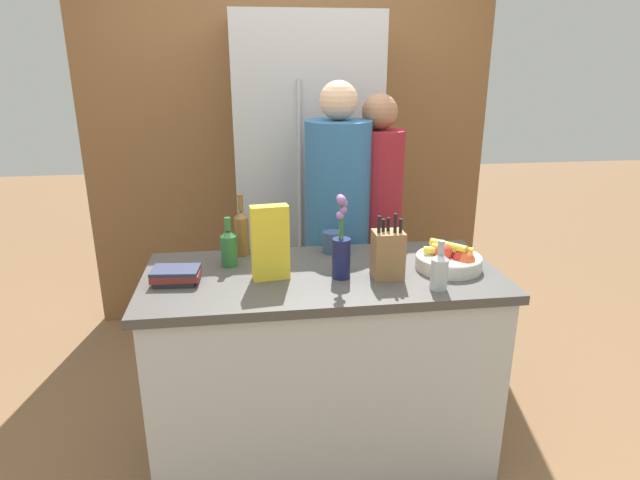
% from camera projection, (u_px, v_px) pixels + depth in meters
% --- Properties ---
extents(ground_plane, '(14.00, 14.00, 0.00)m').
position_uv_depth(ground_plane, '(322.00, 446.00, 2.60)').
color(ground_plane, brown).
extents(kitchen_island, '(1.54, 0.70, 0.91)m').
position_uv_depth(kitchen_island, '(323.00, 364.00, 2.46)').
color(kitchen_island, silver).
rests_on(kitchen_island, ground_plane).
extents(back_wall_wood, '(2.74, 0.12, 2.60)m').
position_uv_depth(back_wall_wood, '(291.00, 134.00, 3.67)').
color(back_wall_wood, brown).
rests_on(back_wall_wood, ground_plane).
extents(refrigerator, '(0.86, 0.63, 2.05)m').
position_uv_depth(refrigerator, '(305.00, 185.00, 3.43)').
color(refrigerator, '#B7B7BC').
rests_on(refrigerator, ground_plane).
extents(fruit_bowl, '(0.29, 0.29, 0.11)m').
position_uv_depth(fruit_bowl, '(450.00, 260.00, 2.35)').
color(fruit_bowl, silver).
rests_on(fruit_bowl, kitchen_island).
extents(knife_block, '(0.13, 0.11, 0.28)m').
position_uv_depth(knife_block, '(388.00, 254.00, 2.23)').
color(knife_block, olive).
rests_on(knife_block, kitchen_island).
extents(flower_vase, '(0.08, 0.08, 0.36)m').
position_uv_depth(flower_vase, '(341.00, 249.00, 2.22)').
color(flower_vase, '#191E4C').
rests_on(flower_vase, kitchen_island).
extents(cereal_box, '(0.16, 0.08, 0.32)m').
position_uv_depth(cereal_box, '(270.00, 243.00, 2.20)').
color(cereal_box, yellow).
rests_on(cereal_box, kitchen_island).
extents(coffee_mug, '(0.12, 0.10, 0.10)m').
position_uv_depth(coffee_mug, '(333.00, 242.00, 2.54)').
color(coffee_mug, '#334770').
rests_on(coffee_mug, kitchen_island).
extents(book_stack, '(0.20, 0.14, 0.06)m').
position_uv_depth(book_stack, '(176.00, 275.00, 2.20)').
color(book_stack, '#232328').
rests_on(book_stack, kitchen_island).
extents(bottle_oil, '(0.07, 0.07, 0.22)m').
position_uv_depth(bottle_oil, '(229.00, 247.00, 2.37)').
color(bottle_oil, '#286633').
rests_on(bottle_oil, kitchen_island).
extents(bottle_vinegar, '(0.07, 0.07, 0.29)m').
position_uv_depth(bottle_vinegar, '(242.00, 231.00, 2.49)').
color(bottle_vinegar, brown).
rests_on(bottle_vinegar, kitchen_island).
extents(bottle_wine, '(0.07, 0.07, 0.20)m').
position_uv_depth(bottle_wine, '(439.00, 270.00, 2.12)').
color(bottle_wine, '#B2BCC1').
rests_on(bottle_wine, kitchen_island).
extents(person_at_sink, '(0.35, 0.35, 1.69)m').
position_uv_depth(person_at_sink, '(337.00, 223.00, 2.89)').
color(person_at_sink, '#383842').
rests_on(person_at_sink, ground_plane).
extents(person_in_blue, '(0.28, 0.28, 1.62)m').
position_uv_depth(person_in_blue, '(376.00, 222.00, 2.99)').
color(person_in_blue, '#383842').
rests_on(person_in_blue, ground_plane).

